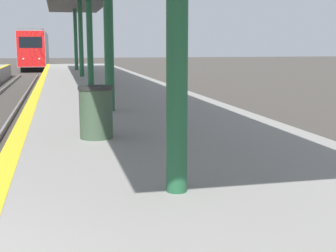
# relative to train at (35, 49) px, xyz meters

# --- Properties ---
(train) EXTENTS (2.65, 19.95, 4.26)m
(train) POSITION_rel_train_xyz_m (0.00, 0.00, 0.00)
(train) COLOR black
(train) RESTS_ON ground
(trash_bin) EXTENTS (0.60, 0.60, 0.91)m
(trash_bin) POSITION_rel_train_xyz_m (3.01, -48.62, -0.71)
(trash_bin) COLOR #384C38
(trash_bin) RESTS_ON platform_right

